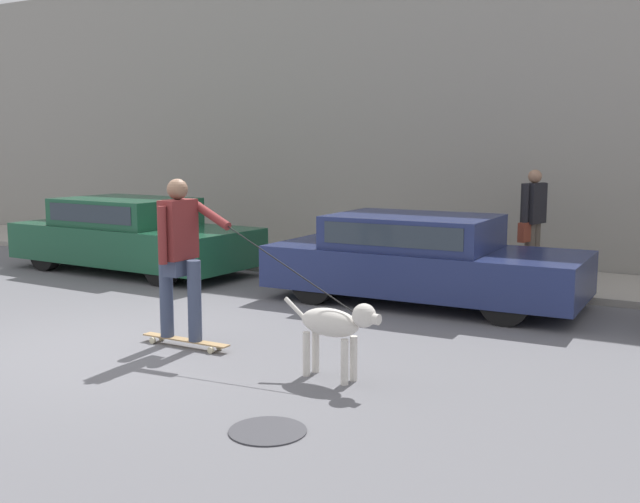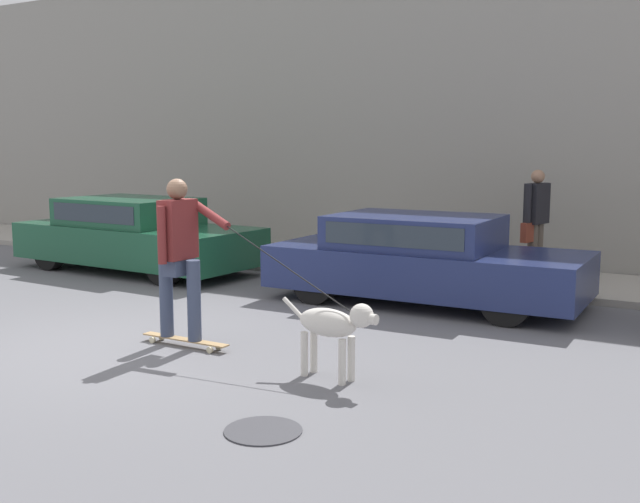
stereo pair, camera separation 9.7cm
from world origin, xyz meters
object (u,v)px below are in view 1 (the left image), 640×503
object	(u,v)px
dog	(336,326)
pedestrian_with_bag	(533,218)
skateboarder	(180,252)
parked_car_0	(132,236)
parked_car_1	(422,260)

from	to	relation	value
dog	pedestrian_with_bag	bearing A→B (deg)	94.10
dog	skateboarder	world-z (taller)	skateboarder
parked_car_0	skateboarder	bearing A→B (deg)	-38.56
parked_car_0	dog	size ratio (longest dim) A/B	4.15
dog	skateboarder	bearing A→B (deg)	-178.12
parked_car_1	skateboarder	size ratio (longest dim) A/B	1.52
dog	pedestrian_with_bag	world-z (taller)	pedestrian_with_bag
parked_car_0	skateboarder	world-z (taller)	skateboarder
parked_car_1	parked_car_0	bearing A→B (deg)	178.59
parked_car_1	pedestrian_with_bag	distance (m)	2.43
parked_car_1	skateboarder	world-z (taller)	skateboarder
parked_car_0	dog	bearing A→B (deg)	-29.03
parked_car_1	skateboarder	bearing A→B (deg)	-113.53
parked_car_0	pedestrian_with_bag	bearing A→B (deg)	21.35
skateboarder	pedestrian_with_bag	distance (m)	6.07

